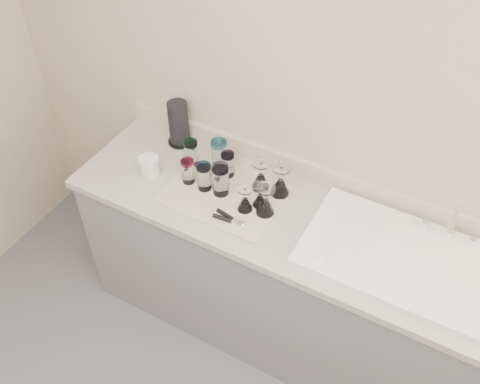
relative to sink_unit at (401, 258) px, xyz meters
The scene contains 18 objects.
room_envelope 1.47m from the sink_unit, 114.66° to the right, with size 3.54×3.50×2.52m.
counter_unit 0.72m from the sink_unit, behind, with size 2.06×0.62×0.90m.
sink_unit is the anchor object (origin of this frame).
dish_towel 0.85m from the sink_unit, behind, with size 0.55×0.42×0.01m, color beige.
tumbler_teal 1.11m from the sink_unit, behind, with size 0.07×0.07×0.14m.
tumbler_cyan 0.98m from the sink_unit, behind, with size 0.08×0.08×0.16m.
tumbler_purple 0.91m from the sink_unit, behind, with size 0.07×0.07×0.13m.
tumbler_magenta 1.05m from the sink_unit, behind, with size 0.07×0.07×0.13m.
tumbler_blue 0.96m from the sink_unit, behind, with size 0.07×0.07×0.14m.
tumbler_lavender 0.87m from the sink_unit, behind, with size 0.08×0.08×0.16m.
goblet_back_left 0.73m from the sink_unit, behind, with size 0.09×0.09×0.16m.
goblet_back_right 0.64m from the sink_unit, 169.38° to the left, with size 0.09×0.09×0.16m.
goblet_front_left 0.72m from the sink_unit, behind, with size 0.07×0.07×0.13m.
goblet_front_right 0.63m from the sink_unit, behind, with size 0.09×0.09×0.15m.
goblet_extra 0.67m from the sink_unit, behind, with size 0.07×0.07×0.12m.
can_opener 0.76m from the sink_unit, 168.19° to the right, with size 0.16×0.06×0.02m.
white_mug 1.25m from the sink_unit, behind, with size 0.14×0.11×0.10m.
paper_towel_roll 1.28m from the sink_unit, behind, with size 0.13×0.13×0.24m.
Camera 1 is at (0.64, -0.36, 2.68)m, focal length 40.00 mm.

